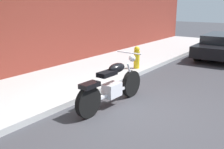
{
  "coord_description": "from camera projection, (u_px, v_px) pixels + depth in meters",
  "views": [
    {
      "loc": [
        -4.47,
        -2.67,
        2.3
      ],
      "look_at": [
        0.12,
        0.61,
        0.75
      ],
      "focal_mm": 41.39,
      "sensor_mm": 36.0,
      "label": 1
    }
  ],
  "objects": [
    {
      "name": "motorcycle",
      "position": [
        112.0,
        86.0,
        5.92
      ],
      "size": [
        2.29,
        0.7,
        1.17
      ],
      "color": "black",
      "rests_on": "ground"
    },
    {
      "name": "parked_car_black",
      "position": [
        224.0,
        45.0,
        11.37
      ],
      "size": [
        4.48,
        1.85,
        1.03
      ],
      "color": "black",
      "rests_on": "ground"
    },
    {
      "name": "fire_hydrant",
      "position": [
        137.0,
        59.0,
        8.89
      ],
      "size": [
        0.2,
        0.2,
        0.91
      ],
      "color": "gold",
      "rests_on": "ground"
    },
    {
      "name": "ground_plane",
      "position": [
        132.0,
        113.0,
        5.61
      ],
      "size": [
        60.0,
        60.0,
        0.0
      ],
      "primitive_type": "plane",
      "color": "#38383D"
    },
    {
      "name": "sidewalk",
      "position": [
        46.0,
        87.0,
        7.16
      ],
      "size": [
        25.39,
        2.88,
        0.14
      ],
      "primitive_type": "cube",
      "color": "#AAAAAA",
      "rests_on": "ground"
    }
  ]
}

